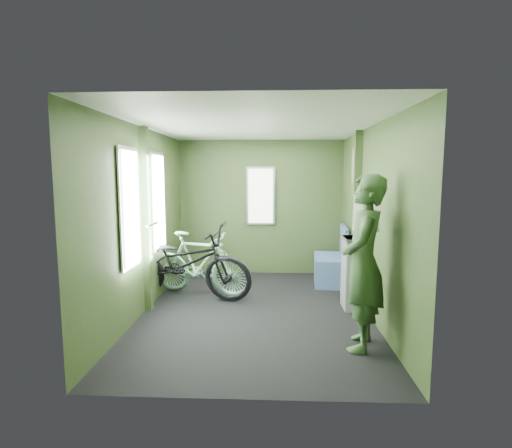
% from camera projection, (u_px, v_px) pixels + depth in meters
% --- Properties ---
extents(room, '(4.00, 4.02, 2.31)m').
position_uv_depth(room, '(253.00, 198.00, 4.91)').
color(room, black).
rests_on(room, ground).
extents(bicycle_black, '(2.12, 1.31, 1.14)m').
position_uv_depth(bicycle_black, '(184.00, 298.00, 5.56)').
color(bicycle_black, black).
rests_on(bicycle_black, ground).
extents(bicycle_mint, '(1.65, 0.98, 0.99)m').
position_uv_depth(bicycle_mint, '(200.00, 295.00, 5.72)').
color(bicycle_mint, '#84C9A5').
rests_on(bicycle_mint, ground).
extents(passenger, '(0.57, 0.76, 1.73)m').
position_uv_depth(passenger, '(363.00, 263.00, 3.89)').
color(passenger, '#34522C').
rests_on(passenger, ground).
extents(waste_box, '(0.27, 0.38, 0.93)m').
position_uv_depth(waste_box, '(354.00, 273.00, 5.12)').
color(waste_box, slate).
rests_on(waste_box, ground).
extents(bench_seat, '(0.55, 0.90, 0.92)m').
position_uv_depth(bench_seat, '(331.00, 266.00, 6.33)').
color(bench_seat, navy).
rests_on(bench_seat, ground).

